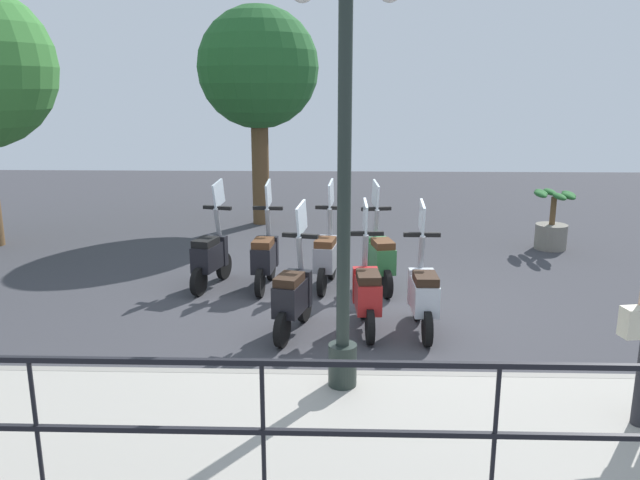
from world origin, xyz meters
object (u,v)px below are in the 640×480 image
Objects in this scene: scooter_far_1 at (327,255)px; potted_palm at (552,225)px; scooter_near_0 at (423,293)px; scooter_far_2 at (265,256)px; lamp_post_near at (344,200)px; scooter_far_0 at (380,257)px; scooter_near_2 at (293,295)px; tree_distant at (258,69)px; scooter_far_3 at (211,255)px; scooter_near_1 at (367,292)px.

potted_palm is at bearing -50.69° from scooter_far_1.
scooter_far_1 is (1.70, 1.17, 0.00)m from scooter_near_0.
scooter_far_1 and scooter_far_2 have the same top height.
scooter_far_2 is (-2.42, 4.89, 0.04)m from potted_palm.
lamp_post_near is 2.57× the size of scooter_near_0.
scooter_far_2 is at bearing 79.23° from scooter_far_0.
scooter_near_2 and scooter_far_2 have the same top height.
tree_distant is 2.91× the size of scooter_far_3.
tree_distant is 4.23× the size of potted_palm.
scooter_near_1 and scooter_far_0 have the same top height.
lamp_post_near is at bearing 166.94° from scooter_near_1.
scooter_far_2 is (3.32, 1.10, -1.41)m from lamp_post_near.
scooter_far_2 is (-4.45, -0.60, -2.72)m from tree_distant.
lamp_post_near reaches higher than scooter_near_1.
scooter_near_0 is (1.69, -0.96, -1.41)m from lamp_post_near.
scooter_far_0 is at bearing 126.72° from potted_palm.
scooter_near_2 is 1.00× the size of scooter_far_0.
scooter_far_0 is 1.00× the size of scooter_far_1.
scooter_near_2 is 2.06m from scooter_far_0.
lamp_post_near is 0.88× the size of tree_distant.
potted_palm is (5.74, -3.79, -1.45)m from lamp_post_near.
lamp_post_near is 2.57× the size of scooter_near_2.
scooter_near_0 is at bearing -29.55° from lamp_post_near.
scooter_far_1 is at bearing -81.29° from scooter_far_2.
scooter_near_0 is at bearing -96.81° from scooter_near_1.
scooter_far_3 is (-4.44, 0.19, -2.72)m from tree_distant.
scooter_far_2 is at bearing -76.67° from scooter_far_3.
scooter_near_1 is at bearing 138.90° from potted_palm.
scooter_far_3 is (1.73, 1.32, 0.00)m from scooter_near_2.
scooter_far_1 is (-4.39, -1.49, -2.72)m from tree_distant.
scooter_far_0 is 1.00× the size of scooter_far_2.
scooter_near_2 is 1.82m from scooter_far_1.
scooter_near_2 is (-0.09, 1.53, 0.00)m from scooter_near_0.
potted_palm is 0.69× the size of scooter_near_0.
lamp_post_near is 2.57× the size of scooter_far_3.
scooter_far_3 is (0.01, 2.45, 0.00)m from scooter_far_0.
scooter_far_2 is 1.00× the size of scooter_far_3.
scooter_near_2 is at bearing 177.43° from scooter_far_1.
tree_distant is at bearing 12.09° from scooter_far_3.
scooter_far_3 is at bearing 29.57° from lamp_post_near.
lamp_post_near is at bearing 159.68° from scooter_far_0.
scooter_far_3 reaches higher than potted_palm.
tree_distant is 2.91× the size of scooter_far_2.
scooter_far_0 is 0.77m from scooter_far_1.
scooter_near_2 and scooter_far_3 have the same top height.
scooter_near_1 is (-6.04, -2.00, -2.72)m from tree_distant.
scooter_near_2 is 1.00× the size of scooter_far_3.
tree_distant is 5.68m from scooter_far_0.
scooter_far_2 is (1.72, 0.53, 0.00)m from scooter_near_2.
lamp_post_near reaches higher than scooter_far_0.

